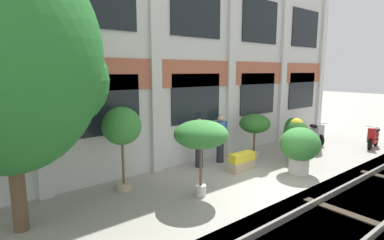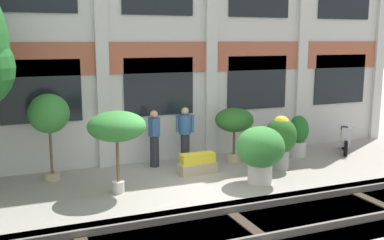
# 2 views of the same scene
# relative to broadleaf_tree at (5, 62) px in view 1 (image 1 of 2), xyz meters

# --- Properties ---
(ground_plane) EXTENTS (80.00, 80.00, 0.00)m
(ground_plane) POSITION_rel_broadleaf_tree_xyz_m (5.78, -1.47, -3.35)
(ground_plane) COLOR #9E998E
(apartment_facade) EXTENTS (16.96, 0.64, 8.20)m
(apartment_facade) POSITION_rel_broadleaf_tree_xyz_m (5.78, 1.64, 0.73)
(apartment_facade) COLOR silver
(apartment_facade) RESTS_ON ground
(rail_tracks) EXTENTS (24.60, 2.80, 0.43)m
(rail_tracks) POSITION_rel_broadleaf_tree_xyz_m (5.78, -3.90, -3.48)
(rail_tracks) COLOR #5B5449
(rail_tracks) RESTS_ON ground
(broadleaf_tree) EXTENTS (3.72, 3.54, 5.67)m
(broadleaf_tree) POSITION_rel_broadleaf_tree_xyz_m (0.00, 0.00, 0.00)
(broadleaf_tree) COLOR brown
(broadleaf_tree) RESTS_ON ground
(potted_plant_terracotta_small) EXTENTS (1.38, 1.38, 1.97)m
(potted_plant_terracotta_small) POSITION_rel_broadleaf_tree_xyz_m (3.95, -0.99, -1.76)
(potted_plant_terracotta_small) COLOR beige
(potted_plant_terracotta_small) RESTS_ON ground
(potted_plant_square_trough) EXTENTS (1.08, 0.45, 0.57)m
(potted_plant_square_trough) POSITION_rel_broadleaf_tree_xyz_m (6.30, -0.29, -3.08)
(potted_plant_square_trough) COLOR tan
(potted_plant_square_trough) RESTS_ON ground
(potted_plant_stone_basin) EXTENTS (0.62, 0.62, 1.29)m
(potted_plant_stone_basin) POSITION_rel_broadleaf_tree_xyz_m (9.95, 0.24, -2.66)
(potted_plant_stone_basin) COLOR beige
(potted_plant_stone_basin) RESTS_ON ground
(potted_plant_tall_urn) EXTENTS (1.04, 1.04, 2.27)m
(potted_plant_tall_urn) POSITION_rel_broadleaf_tree_xyz_m (2.57, 0.62, -1.64)
(potted_plant_tall_urn) COLOR tan
(potted_plant_tall_urn) RESTS_ON ground
(potted_plant_low_pan) EXTENTS (1.14, 1.14, 1.63)m
(potted_plant_low_pan) POSITION_rel_broadleaf_tree_xyz_m (7.78, 0.43, -2.14)
(potted_plant_low_pan) COLOR tan
(potted_plant_low_pan) RESTS_ON ground
(potted_plant_ribbed_drum) EXTENTS (1.23, 1.23, 1.47)m
(potted_plant_ribbed_drum) POSITION_rel_broadleaf_tree_xyz_m (7.45, -1.64, -2.48)
(potted_plant_ribbed_drum) COLOR beige
(potted_plant_ribbed_drum) RESTS_ON ground
(potted_plant_glazed_jar) EXTENTS (0.88, 0.88, 1.53)m
(potted_plant_glazed_jar) POSITION_rel_broadleaf_tree_xyz_m (8.63, -0.76, -2.44)
(potted_plant_glazed_jar) COLOR gray
(potted_plant_glazed_jar) RESTS_ON ground
(scooter_near_curb) EXTENTS (0.90, 1.16, 0.98)m
(scooter_near_curb) POSITION_rel_broadleaf_tree_xyz_m (11.68, 0.13, -2.91)
(scooter_near_curb) COLOR black
(scooter_near_curb) RESTS_ON ground
(scooter_second_parked) EXTENTS (1.38, 0.50, 0.98)m
(scooter_second_parked) POSITION_rel_broadleaf_tree_xyz_m (12.77, -1.85, -2.91)
(scooter_second_parked) COLOR black
(scooter_second_parked) RESTS_ON ground
(resident_by_doorway) EXTENTS (0.50, 0.34, 1.68)m
(resident_by_doorway) POSITION_rel_broadleaf_tree_xyz_m (6.35, 0.76, -2.44)
(resident_by_doorway) COLOR #282833
(resident_by_doorway) RESTS_ON ground
(resident_watching_tracks) EXTENTS (0.34, 0.50, 1.64)m
(resident_watching_tracks) POSITION_rel_broadleaf_tree_xyz_m (5.43, 0.82, -2.47)
(resident_watching_tracks) COLOR #282833
(resident_watching_tracks) RESTS_ON ground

